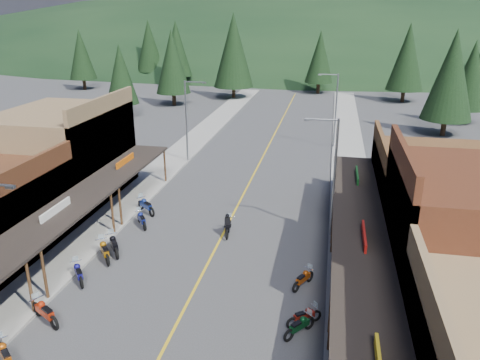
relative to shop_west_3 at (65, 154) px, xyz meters
The scene contains 34 objects.
ground 18.17m from the shop_west_3, 39.34° to the right, with size 220.00×220.00×0.00m, color #38383A.
centerline 16.67m from the shop_west_3, 32.26° to the left, with size 0.15×90.00×0.01m, color gold.
sidewalk_west 10.65m from the shop_west_3, 59.70° to the left, with size 3.40×94.00×0.15m, color gray.
sidewalk_east 24.35m from the shop_west_3, 21.15° to the left, with size 3.40×94.00×0.15m, color gray.
shop_west_3 is the anchor object (origin of this frame).
shop_east_2 29.19m from the shop_west_3, 19.20° to the right, with size 10.90×9.00×8.20m.
shop_east_3 27.56m from the shop_west_3, ahead, with size 10.90×10.20×6.20m.
streetlight_1 12.73m from the shop_west_3, 57.44° to the left, with size 2.16×0.18×8.00m.
streetlight_2 21.02m from the shop_west_3, ahead, with size 2.16×0.18×8.00m.
streetlight_3 27.94m from the shop_west_3, 42.04° to the left, with size 2.16×0.18×8.00m.
ridge_hill 124.52m from the shop_west_3, 83.64° to the left, with size 310.00×140.00×60.00m, color black.
pine_0 57.15m from the shop_west_3, 117.34° to the left, with size 5.04×5.04×11.00m.
pine_1 59.70m from the shop_west_3, 99.87° to the left, with size 5.88×5.88×12.50m.
pine_2 47.07m from the shop_west_3, 85.37° to the left, with size 6.72×6.72×14.00m.
pine_3 57.59m from the shop_west_3, 71.99° to the left, with size 5.04×5.04×11.00m.
pine_4 58.27m from the shop_west_3, 56.87° to the left, with size 5.88×5.88×12.50m.
pine_7 67.32m from the shop_west_3, 105.72° to the left, with size 5.88×5.88×12.50m.
pine_8 29.95m from the shop_west_3, 105.97° to the left, with size 4.48×4.48×10.00m.
pine_9 50.71m from the shop_west_3, 41.73° to the left, with size 4.93×4.93×10.80m.
pine_10 39.07m from the shop_west_3, 96.22° to the left, with size 5.38×5.38×11.60m.
pine_11 43.22m from the shop_west_3, 38.32° to the left, with size 5.82×5.82×12.40m.
bike_west_5 19.94m from the shop_west_3, 67.32° to the right, with size 0.70×2.11×1.20m, color #A8490C, non-canonical shape.
bike_west_6 17.26m from the shop_west_3, 63.56° to the right, with size 0.76×2.29×1.31m, color #B8280D, non-canonical shape.
bike_west_7 14.00m from the shop_west_3, 57.83° to the right, with size 0.70×2.10×1.20m, color navy, non-canonical shape.
bike_west_8 12.15m from the shop_west_3, 50.05° to the right, with size 0.77×2.32×1.33m, color #A1640B, non-canonical shape.
bike_west_9 11.68m from the shop_west_3, 46.52° to the right, with size 0.75×2.26×1.29m, color black, non-canonical shape.
bike_west_10 9.49m from the shop_west_3, 28.09° to the right, with size 0.69×2.07×1.18m, color navy, non-canonical shape.
bike_west_11 8.20m from the shop_west_3, 15.42° to the right, with size 0.77×2.30×1.31m, color navy, non-canonical shape.
bike_east_6 24.18m from the shop_west_3, 35.12° to the right, with size 0.64×1.92×1.10m, color #0B3819, non-canonical shape.
bike_east_7 23.87m from the shop_west_3, 33.32° to the right, with size 0.62×1.86×1.06m, color maroon, non-canonical shape.
bike_east_8 22.00m from the shop_west_3, 26.45° to the right, with size 0.64×1.91×1.09m, color #AA420C, non-canonical shape.
rider_on_bike 15.06m from the shop_west_3, 16.93° to the right, with size 0.96×2.19×1.61m.
pedestrian_east_a 27.09m from the shop_west_3, 34.90° to the right, with size 0.62×0.41×1.70m, color black.
pedestrian_east_b 21.60m from the shop_west_3, ahead, with size 0.92×0.53×1.89m, color brown.
Camera 1 is at (6.63, -20.64, 14.17)m, focal length 35.00 mm.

